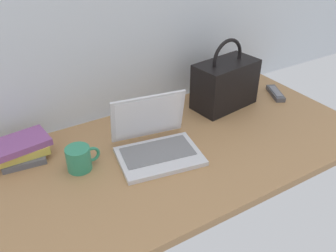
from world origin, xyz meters
name	(u,v)px	position (x,y,z in m)	size (l,w,h in m)	color
desk	(178,151)	(0.00, 0.00, 0.01)	(1.60, 0.76, 0.03)	#A87A4C
laptop	(156,142)	(-0.09, 0.03, 0.08)	(0.35, 0.31, 0.21)	silver
coffee_mug	(79,158)	(-0.38, 0.08, 0.08)	(0.13, 0.09, 0.09)	#338C66
remote_control_near	(275,93)	(0.67, 0.13, 0.04)	(0.11, 0.16, 0.02)	#4C4C51
handbag	(225,83)	(0.38, 0.19, 0.15)	(0.32, 0.20, 0.33)	black
book_stack	(21,149)	(-0.55, 0.25, 0.07)	(0.22, 0.17, 0.08)	#595960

